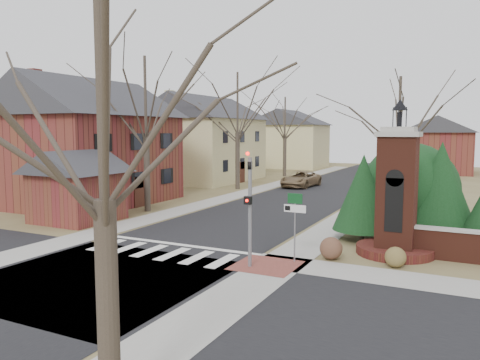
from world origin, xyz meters
The scene contains 28 objects.
ground centered at (0.00, 0.00, 0.00)m, with size 120.00×120.00×0.00m, color brown.
main_street centered at (0.00, 22.00, 0.01)m, with size 8.00×70.00×0.01m, color black.
cross_street centered at (0.00, -3.00, 0.01)m, with size 120.00×8.00×0.01m, color black.
crosswalk_zone centered at (0.00, 0.80, 0.01)m, with size 8.00×2.20×0.02m, color silver.
stop_bar centered at (0.00, 2.30, 0.01)m, with size 8.00×0.35×0.02m, color silver.
sidewalk_right_main centered at (5.20, 22.00, 0.01)m, with size 2.00×60.00×0.02m, color gray.
sidewalk_left centered at (-5.20, 22.00, 0.01)m, with size 2.00×60.00×0.02m, color gray.
curb_apron centered at (4.80, 1.00, 0.01)m, with size 2.40×2.40×0.02m, color brown.
traffic_signal_pole centered at (4.30, 0.57, 2.59)m, with size 0.28×0.41×4.50m.
sign_post centered at (5.59, 1.99, 1.95)m, with size 0.90×0.07×2.75m.
brick_gate_monument centered at (9.00, 4.99, 2.17)m, with size 3.20×3.20×6.47m.
house_brick_left centered at (-13.01, 9.99, 4.66)m, with size 9.80×11.80×9.42m.
house_stucco_left centered at (-13.50, 27.00, 4.59)m, with size 9.80×12.80×9.28m.
garage_left centered at (-8.52, 4.49, 2.24)m, with size 4.80×4.80×4.29m.
house_distant_left centered at (-12.01, 48.00, 4.25)m, with size 10.80×8.80×8.53m.
house_distant_right centered at (7.99, 47.99, 3.65)m, with size 8.80×8.80×7.30m.
evergreen_near centered at (7.20, 7.00, 2.30)m, with size 2.80×2.80×4.10m.
evergreen_mid centered at (10.50, 8.20, 2.60)m, with size 3.40×3.40×4.70m.
evergreen_mass centered at (9.00, 9.50, 2.40)m, with size 4.80×4.80×4.80m, color black.
bare_tree_0 centered at (-7.00, 9.00, 7.70)m, with size 8.05×8.05×11.15m.
bare_tree_1 centered at (-7.00, 22.00, 8.03)m, with size 8.40×8.40×11.64m.
bare_tree_2 centered at (-7.50, 35.00, 7.03)m, with size 7.35×7.35×10.19m.
bare_tree_3 centered at (7.50, 16.00, 6.69)m, with size 7.00×7.00×9.70m.
bare_tree_4 centered at (6.00, -9.00, 6.35)m, with size 6.65×6.65×9.21m.
pickup_truck centered at (-2.43, 26.01, 0.73)m, with size 2.41×5.22×1.45m, color olive.
distant_car centered at (1.60, 40.56, 0.73)m, with size 1.54×4.42×1.45m, color #383A40.
dry_shrub_left centered at (6.80, 3.00, 0.46)m, with size 0.92×0.92×0.92m, color brown.
dry_shrub_right centered at (9.30, 3.00, 0.40)m, with size 0.80×0.80×0.80m, color brown.
Camera 1 is at (11.73, -15.19, 5.18)m, focal length 35.00 mm.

